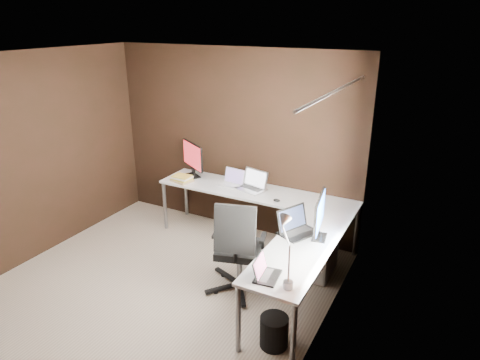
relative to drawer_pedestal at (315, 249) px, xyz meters
name	(u,v)px	position (x,y,z in m)	size (l,w,h in m)	color
room	(181,186)	(-1.09, -1.08, 0.98)	(3.60, 3.60, 2.50)	tan
desk	(266,214)	(-0.59, -0.11, 0.38)	(2.65, 2.25, 0.73)	silver
drawer_pedestal	(315,249)	(0.00, 0.00, 0.00)	(0.42, 0.50, 0.60)	silver
monitor_left	(193,158)	(-1.97, 0.44, 0.70)	(0.49, 0.31, 0.49)	black
monitor_right	(319,215)	(0.16, -0.48, 0.69)	(0.17, 0.56, 0.46)	black
laptop_white	(232,182)	(-1.32, 0.40, 0.48)	(0.34, 0.26, 0.21)	silver
laptop_silver	(252,185)	(-1.02, 0.39, 0.48)	(0.43, 0.35, 0.25)	silver
laptop_black_big	(296,227)	(-0.08, -0.47, 0.49)	(0.42, 0.47, 0.26)	black
laptop_black_small	(265,272)	(-0.03, -1.38, 0.47)	(0.23, 0.30, 0.19)	black
book_stack	(182,179)	(-1.99, 0.19, 0.47)	(0.31, 0.26, 0.09)	tan
mouse_left	(181,179)	(-2.03, 0.21, 0.45)	(0.09, 0.06, 0.04)	black
mouse_corner	(277,200)	(-0.57, 0.16, 0.45)	(0.09, 0.06, 0.03)	black
desk_lamp	(285,242)	(0.15, -1.37, 0.82)	(0.20, 0.23, 0.62)	slate
office_chair	(239,264)	(-0.63, -0.72, 0.02)	(0.61, 0.64, 1.09)	black
wastebasket	(274,331)	(0.07, -1.34, -0.15)	(0.26, 0.26, 0.30)	black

